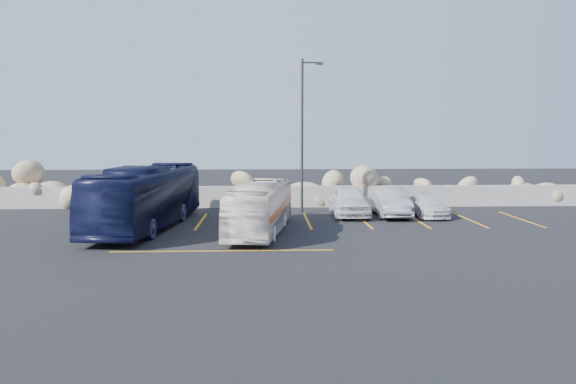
{
  "coord_description": "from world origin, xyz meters",
  "views": [
    {
      "loc": [
        0.55,
        -19.68,
        4.25
      ],
      "look_at": [
        1.54,
        4.0,
        1.72
      ],
      "focal_mm": 35.0,
      "sensor_mm": 36.0,
      "label": 1
    }
  ],
  "objects_px": {
    "tour_coach": "(147,197)",
    "car_b": "(389,202)",
    "lamppost": "(303,131)",
    "car_a": "(349,201)",
    "car_c": "(427,206)",
    "vintage_bus": "(260,208)"
  },
  "relations": [
    {
      "from": "lamppost",
      "to": "car_a",
      "type": "relative_size",
      "value": 1.8
    },
    {
      "from": "car_a",
      "to": "car_b",
      "type": "distance_m",
      "value": 2.06
    },
    {
      "from": "tour_coach",
      "to": "car_c",
      "type": "distance_m",
      "value": 13.85
    },
    {
      "from": "vintage_bus",
      "to": "tour_coach",
      "type": "distance_m",
      "value": 5.22
    },
    {
      "from": "lamppost",
      "to": "tour_coach",
      "type": "bearing_deg",
      "value": -149.36
    },
    {
      "from": "lamppost",
      "to": "car_c",
      "type": "relative_size",
      "value": 2.15
    },
    {
      "from": "car_b",
      "to": "vintage_bus",
      "type": "bearing_deg",
      "value": -145.17
    },
    {
      "from": "lamppost",
      "to": "car_a",
      "type": "distance_m",
      "value": 4.32
    },
    {
      "from": "vintage_bus",
      "to": "car_a",
      "type": "relative_size",
      "value": 1.73
    },
    {
      "from": "tour_coach",
      "to": "car_a",
      "type": "xyz_separation_m",
      "value": [
        9.53,
        3.34,
        -0.63
      ]
    },
    {
      "from": "vintage_bus",
      "to": "car_c",
      "type": "distance_m",
      "value": 9.5
    },
    {
      "from": "tour_coach",
      "to": "car_a",
      "type": "height_order",
      "value": "tour_coach"
    },
    {
      "from": "vintage_bus",
      "to": "tour_coach",
      "type": "height_order",
      "value": "tour_coach"
    },
    {
      "from": "lamppost",
      "to": "vintage_bus",
      "type": "bearing_deg",
      "value": -111.4
    },
    {
      "from": "car_b",
      "to": "car_c",
      "type": "distance_m",
      "value": 1.93
    },
    {
      "from": "tour_coach",
      "to": "car_c",
      "type": "relative_size",
      "value": 2.68
    },
    {
      "from": "lamppost",
      "to": "car_a",
      "type": "bearing_deg",
      "value": -22.47
    },
    {
      "from": "car_b",
      "to": "car_c",
      "type": "bearing_deg",
      "value": -4.85
    },
    {
      "from": "tour_coach",
      "to": "car_b",
      "type": "distance_m",
      "value": 12.03
    },
    {
      "from": "vintage_bus",
      "to": "tour_coach",
      "type": "bearing_deg",
      "value": 174.38
    },
    {
      "from": "lamppost",
      "to": "car_c",
      "type": "bearing_deg",
      "value": -11.33
    },
    {
      "from": "car_a",
      "to": "car_b",
      "type": "xyz_separation_m",
      "value": [
        2.05,
        -0.13,
        -0.04
      ]
    }
  ]
}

